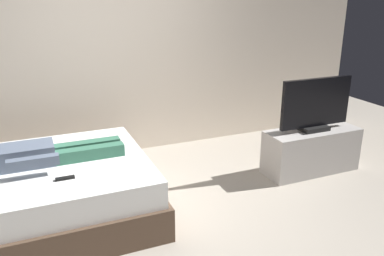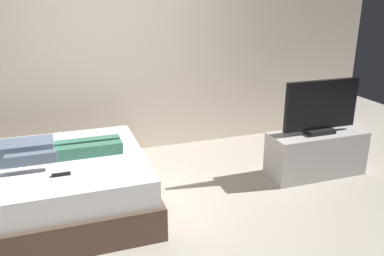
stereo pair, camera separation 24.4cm
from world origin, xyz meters
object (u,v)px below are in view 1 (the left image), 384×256
bed (43,194)px  person (41,155)px  tv_stand (311,151)px  tv (316,106)px  remote (65,178)px

bed → person: bearing=51.7°
bed → tv_stand: bed is taller
tv_stand → tv: tv is taller
bed → tv_stand: 2.89m
person → tv_stand: size_ratio=1.15×
person → tv_stand: (2.86, -0.12, -0.37)m
bed → tv_stand: (2.89, -0.09, -0.01)m
remote → tv_stand: remote is taller
person → tv: (2.86, -0.12, 0.16)m
remote → tv: 2.73m
tv → remote: bearing=-174.0°
remote → tv_stand: bearing=6.0°
person → remote: person is taller
person → remote: bearing=-69.5°
tv → tv_stand: bearing=90.0°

